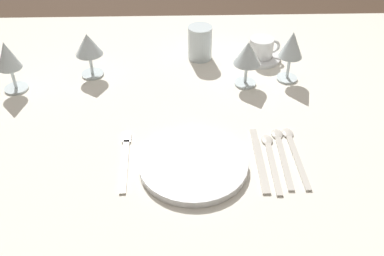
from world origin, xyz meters
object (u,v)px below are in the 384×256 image
at_px(dinner_knife, 260,161).
at_px(wine_glass_right, 247,55).
at_px(spoon_soup, 270,156).
at_px(coffee_cup_left, 262,47).
at_px(spoon_dessert, 281,150).
at_px(fork_outer, 125,158).
at_px(wine_glass_centre, 88,46).
at_px(wine_glass_far, 8,58).
at_px(dinner_plate, 193,165).
at_px(spoon_tea, 294,149).
at_px(wine_glass_left, 291,47).
at_px(drink_tumbler, 200,43).

bearing_deg(dinner_knife, wine_glass_right, 89.00).
distance_m(spoon_soup, wine_glass_right, 0.33).
relative_size(coffee_cup_left, wine_glass_right, 0.72).
xyz_separation_m(spoon_soup, spoon_dessert, (0.03, 0.02, 0.00)).
distance_m(fork_outer, wine_glass_centre, 0.41).
xyz_separation_m(fork_outer, dinner_knife, (0.31, -0.02, 0.00)).
xyz_separation_m(fork_outer, wine_glass_far, (-0.34, 0.30, 0.10)).
xyz_separation_m(dinner_plate, fork_outer, (-0.16, 0.03, -0.01)).
bearing_deg(dinner_knife, spoon_dessert, 32.24).
height_order(dinner_knife, coffee_cup_left, coffee_cup_left).
bearing_deg(wine_glass_right, spoon_tea, -74.54).
xyz_separation_m(dinner_plate, coffee_cup_left, (0.23, 0.49, 0.03)).
xyz_separation_m(wine_glass_centre, wine_glass_far, (-0.21, -0.07, 0.01)).
xyz_separation_m(dinner_knife, wine_glass_right, (0.01, 0.33, 0.09)).
relative_size(dinner_knife, coffee_cup_left, 2.28).
bearing_deg(wine_glass_centre, wine_glass_right, -8.00).
height_order(spoon_soup, wine_glass_far, wine_glass_far).
xyz_separation_m(wine_glass_left, wine_glass_far, (-0.78, -0.03, -0.00)).
relative_size(dinner_plate, fork_outer, 1.18).
bearing_deg(spoon_dessert, coffee_cup_left, 87.93).
bearing_deg(dinner_plate, spoon_dessert, 13.57).
bearing_deg(wine_glass_right, coffee_cup_left, 64.94).
distance_m(fork_outer, wine_glass_right, 0.46).
distance_m(spoon_tea, wine_glass_far, 0.80).
xyz_separation_m(spoon_soup, drink_tumbler, (-0.15, 0.47, 0.05)).
distance_m(dinner_knife, drink_tumbler, 0.50).
relative_size(dinner_knife, spoon_dessert, 1.03).
distance_m(dinner_knife, wine_glass_far, 0.73).
relative_size(dinner_knife, wine_glass_far, 1.48).
distance_m(spoon_soup, coffee_cup_left, 0.46).
bearing_deg(wine_glass_left, dinner_plate, -127.83).
distance_m(coffee_cup_left, wine_glass_right, 0.17).
relative_size(spoon_tea, coffee_cup_left, 2.24).
bearing_deg(spoon_tea, wine_glass_left, 81.90).
height_order(wine_glass_far, drink_tumbler, wine_glass_far).
height_order(dinner_plate, wine_glass_left, wine_glass_left).
xyz_separation_m(fork_outer, spoon_soup, (0.34, -0.00, 0.00)).
height_order(fork_outer, wine_glass_centre, wine_glass_centre).
distance_m(fork_outer, drink_tumbler, 0.51).
distance_m(dinner_plate, wine_glass_left, 0.48).
xyz_separation_m(wine_glass_right, drink_tumbler, (-0.12, 0.16, -0.04)).
relative_size(fork_outer, spoon_dessert, 0.98).
distance_m(spoon_soup, wine_glass_centre, 0.61).
relative_size(spoon_dessert, wine_glass_right, 1.59).
bearing_deg(spoon_tea, wine_glass_far, 158.86).
bearing_deg(wine_glass_right, wine_glass_centre, 172.00).
relative_size(wine_glass_centre, drink_tumbler, 1.27).
height_order(dinner_knife, spoon_dessert, spoon_dessert).
bearing_deg(coffee_cup_left, wine_glass_far, -168.20).
bearing_deg(wine_glass_right, dinner_plate, -114.83).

